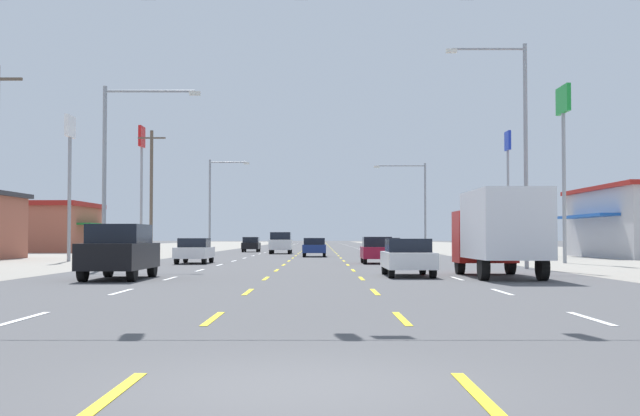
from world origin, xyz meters
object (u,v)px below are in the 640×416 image
(hatchback_far_left_distant_b, at_px, (251,244))
(streetlight_right_row_1, at_px, (419,199))
(suv_inner_left_farthest, at_px, (281,243))
(streetlight_right_row_0, at_px, (518,140))
(sedan_center_turn_farther, at_px, (314,247))
(hatchback_inner_right_midfar, at_px, (376,250))
(pole_sign_right_row_2, at_px, (508,165))
(box_truck_far_right_near, at_px, (499,229))
(suv_far_left_nearest, at_px, (119,251))
(sedan_far_left_far, at_px, (194,250))
(pole_sign_left_row_1, at_px, (69,156))
(streetlight_left_row_1, at_px, (214,199))
(sedan_inner_right_mid, at_px, (407,257))
(sedan_far_right_distant_a, at_px, (390,245))
(streetlight_left_row_0, at_px, (116,160))
(pole_sign_left_row_2, at_px, (141,160))
(pole_sign_right_row_1, at_px, (563,128))

(hatchback_far_left_distant_b, relative_size, streetlight_right_row_1, 0.46)
(suv_inner_left_farthest, height_order, hatchback_far_left_distant_b, suv_inner_left_farthest)
(streetlight_right_row_0, distance_m, streetlight_right_row_1, 38.22)
(sedan_center_turn_farther, relative_size, hatchback_far_left_distant_b, 1.15)
(hatchback_inner_right_midfar, xyz_separation_m, pole_sign_right_row_2, (13.69, 26.70, 7.28))
(box_truck_far_right_near, xyz_separation_m, streetlight_right_row_1, (2.56, 46.85, 3.25))
(suv_far_left_nearest, xyz_separation_m, streetlight_right_row_0, (16.81, 9.85, 5.18))
(sedan_far_left_far, relative_size, pole_sign_left_row_1, 0.49)
(streetlight_left_row_1, height_order, streetlight_right_row_1, streetlight_left_row_1)
(suv_inner_left_farthest, distance_m, hatchback_far_left_distant_b, 10.05)
(sedan_inner_right_mid, relative_size, streetlight_right_row_1, 0.53)
(hatchback_inner_right_midfar, xyz_separation_m, sedan_center_turn_farther, (-3.72, 16.80, -0.03))
(pole_sign_right_row_2, bearing_deg, streetlight_right_row_1, 156.34)
(sedan_far_right_distant_a, relative_size, pole_sign_right_row_2, 0.41)
(suv_inner_left_farthest, distance_m, streetlight_right_row_0, 39.46)
(hatchback_far_left_distant_b, xyz_separation_m, streetlight_left_row_0, (-2.69, -46.24, 4.44))
(suv_far_left_nearest, bearing_deg, hatchback_far_left_distant_b, 89.91)
(suv_far_left_nearest, bearing_deg, box_truck_far_right_near, 4.95)
(streetlight_left_row_0, bearing_deg, pole_sign_left_row_2, 100.01)
(sedan_far_left_far, height_order, streetlight_right_row_1, streetlight_right_row_1)
(box_truck_far_right_near, height_order, suv_inner_left_farthest, box_truck_far_right_near)
(hatchback_inner_right_midfar, relative_size, pole_sign_right_row_2, 0.35)
(sedan_far_left_far, xyz_separation_m, pole_sign_left_row_2, (-8.16, 23.46, 7.45))
(sedan_center_turn_farther, distance_m, pole_sign_right_row_1, 23.07)
(box_truck_far_right_near, xyz_separation_m, pole_sign_right_row_1, (7.57, 17.39, 6.09))
(pole_sign_right_row_2, bearing_deg, sedan_center_turn_farther, -150.38)
(sedan_far_right_distant_a, xyz_separation_m, streetlight_right_row_1, (2.54, -1.51, 4.33))
(box_truck_far_right_near, distance_m, hatchback_inner_right_midfar, 17.18)
(hatchback_far_left_distant_b, relative_size, streetlight_left_row_0, 0.44)
(sedan_inner_right_mid, height_order, sedan_far_right_distant_a, same)
(sedan_center_turn_farther, bearing_deg, streetlight_left_row_0, -110.63)
(sedan_inner_right_mid, height_order, hatchback_far_left_distant_b, hatchback_far_left_distant_b)
(pole_sign_right_row_2, xyz_separation_m, streetlight_left_row_1, (-26.95, 3.36, -2.93))
(sedan_inner_right_mid, relative_size, streetlight_right_row_0, 0.41)
(suv_inner_left_farthest, height_order, pole_sign_right_row_1, pole_sign_right_row_1)
(sedan_center_turn_farther, height_order, hatchback_far_left_distant_b, hatchback_far_left_distant_b)
(sedan_far_right_distant_a, distance_m, pole_sign_left_row_2, 24.74)
(pole_sign_left_row_2, relative_size, streetlight_left_row_1, 1.26)
(pole_sign_right_row_1, relative_size, streetlight_left_row_0, 1.18)
(box_truck_far_right_near, height_order, sedan_far_left_far, box_truck_far_right_near)
(suv_far_left_nearest, distance_m, streetlight_left_row_0, 11.02)
(hatchback_far_left_distant_b, bearing_deg, sedan_far_left_far, -90.19)
(pole_sign_right_row_2, bearing_deg, streetlight_right_row_0, -101.98)
(hatchback_far_left_distant_b, bearing_deg, streetlight_right_row_0, -70.13)
(suv_far_left_nearest, distance_m, hatchback_far_left_distant_b, 56.09)
(pole_sign_left_row_1, height_order, streetlight_right_row_0, streetlight_right_row_0)
(hatchback_far_left_distant_b, distance_m, pole_sign_left_row_1, 35.46)
(box_truck_far_right_near, bearing_deg, hatchback_far_left_distant_b, 104.21)
(suv_inner_left_farthest, bearing_deg, pole_sign_right_row_1, -57.42)
(suv_far_left_nearest, xyz_separation_m, hatchback_inner_right_midfar, (10.51, 18.01, -0.24))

